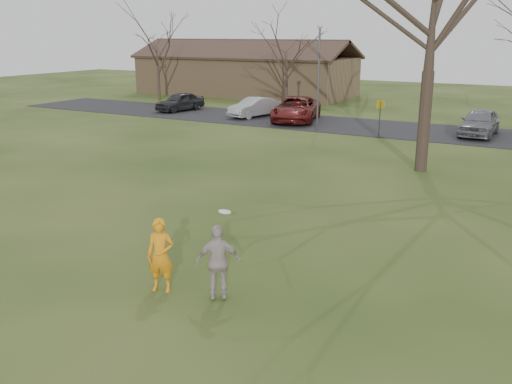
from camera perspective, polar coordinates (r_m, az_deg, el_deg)
ground at (r=12.91m, az=-8.78°, el=-10.71°), size 120.00×120.00×0.00m
parking_strip at (r=35.26m, az=16.86°, el=5.85°), size 62.00×6.50×0.04m
player_defender at (r=13.02m, az=-9.63°, el=-6.34°), size 0.74×0.61×1.73m
car_0 at (r=43.17m, az=-7.71°, el=9.05°), size 2.34×4.25×1.37m
car_1 at (r=39.65m, az=-0.19°, el=8.58°), size 2.47×4.28×1.34m
car_2 at (r=37.84m, az=4.09°, el=8.38°), size 4.02×6.20×1.59m
car_4 at (r=34.77m, az=21.68°, el=6.60°), size 1.89×4.53×1.53m
catching_play at (r=12.40m, az=-3.80°, el=-7.08°), size 1.06×0.88×2.00m
building at (r=54.48m, az=-1.11°, el=11.85°), size 20.60×8.50×5.14m
lamp_post at (r=34.24m, az=6.38°, el=12.81°), size 0.34×0.34×6.27m
sign_yellow at (r=32.66m, az=12.44°, el=7.95°), size 0.35×0.35×2.08m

